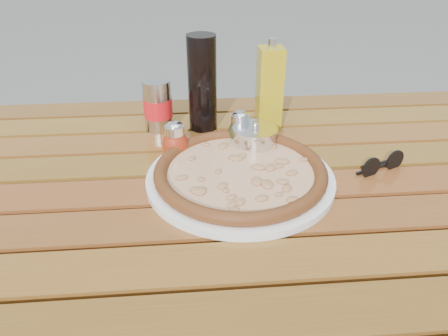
{
  "coord_description": "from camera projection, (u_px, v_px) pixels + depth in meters",
  "views": [
    {
      "loc": [
        -0.06,
        -0.69,
        1.2
      ],
      "look_at": [
        0.0,
        0.02,
        0.78
      ],
      "focal_mm": 35.0,
      "sensor_mm": 36.0,
      "label": 1
    }
  ],
  "objects": [
    {
      "name": "plate",
      "position": [
        240.0,
        178.0,
        0.84
      ],
      "size": [
        0.42,
        0.42,
        0.01
      ],
      "primitive_type": "cylinder",
      "rotation": [
        0.0,
        0.0,
        0.17
      ],
      "color": "white",
      "rests_on": "table"
    },
    {
      "name": "pizza",
      "position": [
        240.0,
        171.0,
        0.83
      ],
      "size": [
        0.41,
        0.41,
        0.03
      ],
      "rotation": [
        0.0,
        0.0,
        0.27
      ],
      "color": "#FFDFB6",
      "rests_on": "plate"
    },
    {
      "name": "parmesan_tin",
      "position": [
        255.0,
        140.0,
        0.93
      ],
      "size": [
        0.12,
        0.12,
        0.07
      ],
      "rotation": [
        0.0,
        0.0,
        -0.28
      ],
      "color": "silver",
      "rests_on": "table"
    },
    {
      "name": "table",
      "position": [
        225.0,
        219.0,
        0.86
      ],
      "size": [
        1.4,
        0.9,
        0.75
      ],
      "color": "#3D210D",
      "rests_on": "ground"
    },
    {
      "name": "dark_bottle",
      "position": [
        202.0,
        83.0,
        1.0
      ],
      "size": [
        0.08,
        0.08,
        0.22
      ],
      "primitive_type": "cylinder",
      "rotation": [
        0.0,
        0.0,
        0.24
      ],
      "color": "black",
      "rests_on": "table"
    },
    {
      "name": "oregano_shaker",
      "position": [
        240.0,
        129.0,
        0.95
      ],
      "size": [
        0.06,
        0.06,
        0.08
      ],
      "rotation": [
        0.0,
        0.0,
        -0.07
      ],
      "color": "#333A17",
      "rests_on": "table"
    },
    {
      "name": "olive_oil_cruet",
      "position": [
        270.0,
        88.0,
        1.01
      ],
      "size": [
        0.06,
        0.06,
        0.21
      ],
      "rotation": [
        0.0,
        0.0,
        0.04
      ],
      "color": "#B49913",
      "rests_on": "table"
    },
    {
      "name": "sunglasses",
      "position": [
        382.0,
        164.0,
        0.87
      ],
      "size": [
        0.11,
        0.06,
        0.04
      ],
      "rotation": [
        0.0,
        0.0,
        0.4
      ],
      "color": "black",
      "rests_on": "table"
    },
    {
      "name": "soda_can",
      "position": [
        158.0,
        106.0,
        1.02
      ],
      "size": [
        0.08,
        0.08,
        0.12
      ],
      "rotation": [
        0.0,
        0.0,
        0.24
      ],
      "color": "#B9B9BD",
      "rests_on": "table"
    },
    {
      "name": "pepper_shaker",
      "position": [
        175.0,
        141.0,
        0.91
      ],
      "size": [
        0.07,
        0.07,
        0.08
      ],
      "rotation": [
        0.0,
        0.0,
        0.37
      ],
      "color": "#B12D14",
      "rests_on": "table"
    }
  ]
}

